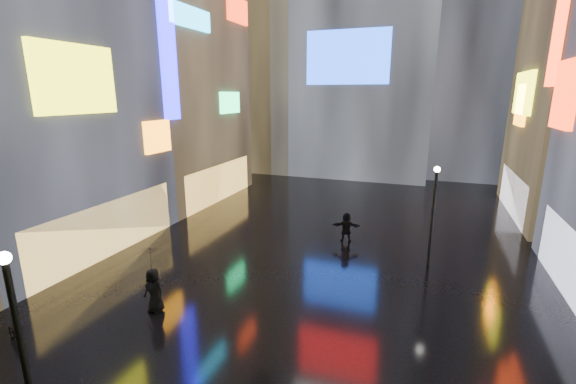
% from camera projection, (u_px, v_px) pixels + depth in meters
% --- Properties ---
extents(ground, '(140.00, 140.00, 0.00)m').
position_uv_depth(ground, '(333.00, 242.00, 23.12)').
color(ground, black).
rests_on(ground, ground).
extents(building_left_mid, '(10.28, 12.70, 24.00)m').
position_uv_depth(building_left_mid, '(12.00, 27.00, 19.96)').
color(building_left_mid, black).
rests_on(building_left_mid, ground).
extents(building_left_far, '(10.28, 12.00, 22.00)m').
position_uv_depth(building_left_far, '(161.00, 64.00, 31.14)').
color(building_left_far, black).
rests_on(building_left_far, ground).
extents(tower_flank_right, '(12.00, 12.00, 34.00)m').
position_uv_depth(tower_flank_right, '(482.00, 10.00, 39.63)').
color(tower_flank_right, black).
rests_on(tower_flank_right, ground).
extents(tower_flank_left, '(10.00, 10.00, 26.00)m').
position_uv_depth(tower_flank_left, '(263.00, 55.00, 44.56)').
color(tower_flank_left, black).
rests_on(tower_flank_left, ground).
extents(lamp_near, '(0.30, 0.30, 5.20)m').
position_uv_depth(lamp_near, '(20.00, 340.00, 9.12)').
color(lamp_near, black).
rests_on(lamp_near, ground).
extents(lamp_far, '(0.30, 0.30, 5.20)m').
position_uv_depth(lamp_far, '(433.00, 211.00, 19.23)').
color(lamp_far, black).
rests_on(lamp_far, ground).
extents(pedestrian_4, '(0.97, 0.69, 1.86)m').
position_uv_depth(pedestrian_4, '(154.00, 290.00, 15.51)').
color(pedestrian_4, black).
rests_on(pedestrian_4, ground).
extents(pedestrian_5, '(1.74, 0.83, 1.80)m').
position_uv_depth(pedestrian_5, '(346.00, 227.00, 22.92)').
color(pedestrian_5, black).
rests_on(pedestrian_5, ground).
extents(umbrella_2, '(1.30, 1.31, 0.93)m').
position_uv_depth(umbrella_2, '(151.00, 258.00, 15.16)').
color(umbrella_2, black).
rests_on(umbrella_2, pedestrian_4).
extents(bicycle, '(1.65, 1.00, 0.82)m').
position_uv_depth(bicycle, '(17.00, 334.00, 13.55)').
color(bicycle, black).
rests_on(bicycle, ground).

